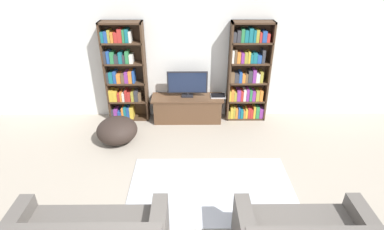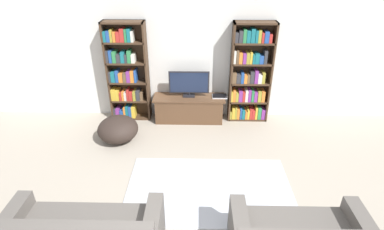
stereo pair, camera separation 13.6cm
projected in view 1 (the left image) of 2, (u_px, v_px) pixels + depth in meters
The scene contains 8 objects.
wall_back at pixel (193, 57), 6.08m from camera, with size 8.80×0.06×2.60m.
bookshelf_left at pixel (124, 74), 6.06m from camera, with size 0.82×0.30×2.04m.
bookshelf_right at pixel (248, 75), 6.08m from camera, with size 0.82×0.30×2.04m.
tv_stand at pixel (188, 108), 6.31m from camera, with size 1.48×0.48×0.54m.
television at pixel (187, 83), 6.07m from camera, with size 0.82×0.16×0.54m.
laptop at pixel (218, 96), 6.20m from camera, with size 0.30×0.24×0.03m.
area_rug at pixel (211, 189), 4.53m from camera, with size 2.49×1.50×0.02m.
beanbag_ottoman at pixel (117, 130), 5.60m from camera, with size 0.75×0.75×0.48m, color #2D231E.
Camera 1 is at (-0.07, -1.68, 3.15)m, focal length 28.00 mm.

